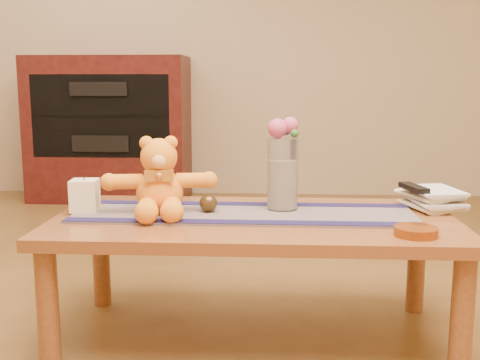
# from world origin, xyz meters

# --- Properties ---
(floor) EXTENTS (5.50, 5.50, 0.00)m
(floor) POSITION_xyz_m (0.00, 0.00, 0.00)
(floor) COLOR brown
(floor) RESTS_ON ground
(wall_back) EXTENTS (5.50, 0.00, 5.50)m
(wall_back) POSITION_xyz_m (0.00, 2.75, 1.35)
(wall_back) COLOR tan
(wall_back) RESTS_ON floor
(coffee_table_top) EXTENTS (1.40, 0.70, 0.04)m
(coffee_table_top) POSITION_xyz_m (0.00, 0.00, 0.43)
(coffee_table_top) COLOR brown
(coffee_table_top) RESTS_ON floor
(table_leg_fl) EXTENTS (0.07, 0.07, 0.41)m
(table_leg_fl) POSITION_xyz_m (-0.64, -0.29, 0.21)
(table_leg_fl) COLOR brown
(table_leg_fl) RESTS_ON floor
(table_leg_fr) EXTENTS (0.07, 0.07, 0.41)m
(table_leg_fr) POSITION_xyz_m (0.64, -0.29, 0.21)
(table_leg_fr) COLOR brown
(table_leg_fr) RESTS_ON floor
(table_leg_bl) EXTENTS (0.07, 0.07, 0.41)m
(table_leg_bl) POSITION_xyz_m (-0.64, 0.29, 0.21)
(table_leg_bl) COLOR brown
(table_leg_bl) RESTS_ON floor
(table_leg_br) EXTENTS (0.07, 0.07, 0.41)m
(table_leg_br) POSITION_xyz_m (0.64, 0.29, 0.21)
(table_leg_br) COLOR brown
(table_leg_br) RESTS_ON floor
(persian_runner) EXTENTS (1.20, 0.36, 0.01)m
(persian_runner) POSITION_xyz_m (-0.04, 0.03, 0.45)
(persian_runner) COLOR #16163F
(persian_runner) RESTS_ON coffee_table_top
(runner_border_near) EXTENTS (1.20, 0.07, 0.00)m
(runner_border_near) POSITION_xyz_m (-0.04, -0.12, 0.46)
(runner_border_near) COLOR #18143C
(runner_border_near) RESTS_ON persian_runner
(runner_border_far) EXTENTS (1.20, 0.07, 0.00)m
(runner_border_far) POSITION_xyz_m (-0.04, 0.17, 0.46)
(runner_border_far) COLOR #18143C
(runner_border_far) RESTS_ON persian_runner
(teddy_bear) EXTENTS (0.43, 0.37, 0.26)m
(teddy_bear) POSITION_xyz_m (-0.34, 0.02, 0.59)
(teddy_bear) COLOR orange
(teddy_bear) RESTS_ON persian_runner
(pillar_candle) EXTENTS (0.10, 0.10, 0.11)m
(pillar_candle) POSITION_xyz_m (-0.61, 0.03, 0.51)
(pillar_candle) COLOR #F9F1B7
(pillar_candle) RESTS_ON persian_runner
(candle_wick) EXTENTS (0.00, 0.00, 0.01)m
(candle_wick) POSITION_xyz_m (-0.61, 0.03, 0.58)
(candle_wick) COLOR black
(candle_wick) RESTS_ON pillar_candle
(glass_vase) EXTENTS (0.11, 0.11, 0.26)m
(glass_vase) POSITION_xyz_m (0.10, 0.10, 0.59)
(glass_vase) COLOR silver
(glass_vase) RESTS_ON persian_runner
(potpourri_fill) EXTENTS (0.09, 0.09, 0.18)m
(potpourri_fill) POSITION_xyz_m (0.10, 0.10, 0.55)
(potpourri_fill) COLOR beige
(potpourri_fill) RESTS_ON glass_vase
(rose_left) EXTENTS (0.07, 0.07, 0.07)m
(rose_left) POSITION_xyz_m (0.08, 0.09, 0.75)
(rose_left) COLOR #C3446E
(rose_left) RESTS_ON glass_vase
(rose_right) EXTENTS (0.06, 0.06, 0.06)m
(rose_right) POSITION_xyz_m (0.12, 0.10, 0.76)
(rose_right) COLOR #C3446E
(rose_right) RESTS_ON glass_vase
(blue_flower_back) EXTENTS (0.04, 0.04, 0.04)m
(blue_flower_back) POSITION_xyz_m (0.11, 0.13, 0.75)
(blue_flower_back) COLOR #434492
(blue_flower_back) RESTS_ON glass_vase
(blue_flower_side) EXTENTS (0.04, 0.04, 0.04)m
(blue_flower_side) POSITION_xyz_m (0.07, 0.12, 0.74)
(blue_flower_side) COLOR #434492
(blue_flower_side) RESTS_ON glass_vase
(leaf_sprig) EXTENTS (0.03, 0.03, 0.03)m
(leaf_sprig) POSITION_xyz_m (0.14, 0.08, 0.74)
(leaf_sprig) COLOR #33662D
(leaf_sprig) RESTS_ON glass_vase
(bronze_ball) EXTENTS (0.08, 0.08, 0.06)m
(bronze_ball) POSITION_xyz_m (-0.16, 0.03, 0.49)
(bronze_ball) COLOR #443316
(bronze_ball) RESTS_ON persian_runner
(book_bottom) EXTENTS (0.22, 0.26, 0.02)m
(book_bottom) POSITION_xyz_m (0.58, 0.14, 0.46)
(book_bottom) COLOR #F3E8BC
(book_bottom) RESTS_ON coffee_table_top
(book_lower) EXTENTS (0.20, 0.25, 0.02)m
(book_lower) POSITION_xyz_m (0.58, 0.14, 0.48)
(book_lower) COLOR #F3E8BC
(book_lower) RESTS_ON book_bottom
(book_upper) EXTENTS (0.23, 0.27, 0.02)m
(book_upper) POSITION_xyz_m (0.57, 0.15, 0.50)
(book_upper) COLOR #F3E8BC
(book_upper) RESTS_ON book_lower
(book_top) EXTENTS (0.20, 0.25, 0.02)m
(book_top) POSITION_xyz_m (0.58, 0.14, 0.52)
(book_top) COLOR #F3E8BC
(book_top) RESTS_ON book_upper
(tv_remote) EXTENTS (0.08, 0.17, 0.02)m
(tv_remote) POSITION_xyz_m (0.58, 0.13, 0.54)
(tv_remote) COLOR black
(tv_remote) RESTS_ON book_top
(amber_dish) EXTENTS (0.17, 0.17, 0.03)m
(amber_dish) POSITION_xyz_m (0.50, -0.23, 0.46)
(amber_dish) COLOR #BF5914
(amber_dish) RESTS_ON coffee_table_top
(media_cabinet) EXTENTS (1.20, 0.50, 1.10)m
(media_cabinet) POSITION_xyz_m (-1.20, 2.48, 0.55)
(media_cabinet) COLOR black
(media_cabinet) RESTS_ON floor
(cabinet_cavity) EXTENTS (1.02, 0.03, 0.61)m
(cabinet_cavity) POSITION_xyz_m (-1.20, 2.25, 0.66)
(cabinet_cavity) COLOR black
(cabinet_cavity) RESTS_ON media_cabinet
(cabinet_shelf) EXTENTS (1.02, 0.20, 0.02)m
(cabinet_shelf) POSITION_xyz_m (-1.20, 2.33, 0.66)
(cabinet_shelf) COLOR black
(cabinet_shelf) RESTS_ON media_cabinet
(stereo_upper) EXTENTS (0.42, 0.28, 0.10)m
(stereo_upper) POSITION_xyz_m (-1.20, 2.35, 0.86)
(stereo_upper) COLOR black
(stereo_upper) RESTS_ON media_cabinet
(stereo_lower) EXTENTS (0.42, 0.28, 0.12)m
(stereo_lower) POSITION_xyz_m (-1.20, 2.35, 0.46)
(stereo_lower) COLOR black
(stereo_lower) RESTS_ON media_cabinet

